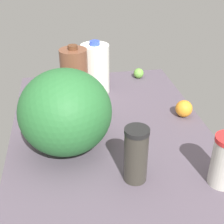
{
  "coord_description": "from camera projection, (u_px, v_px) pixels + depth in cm",
  "views": [
    {
      "loc": [
        96.63,
        -15.81,
        69.63
      ],
      "look_at": [
        0.0,
        0.0,
        13.0
      ],
      "focal_mm": 50.0,
      "sensor_mm": 36.0,
      "label": 1
    }
  ],
  "objects": [
    {
      "name": "countertop",
      "position": [
        112.0,
        138.0,
        1.19
      ],
      "size": [
        120.0,
        76.0,
        3.0
      ],
      "primitive_type": "cube",
      "color": "#554A57",
      "rests_on": "ground"
    },
    {
      "name": "shaker_bottle",
      "position": [
        136.0,
        155.0,
        0.93
      ],
      "size": [
        7.42,
        7.42,
        18.32
      ],
      "color": "#37332C",
      "rests_on": "countertop"
    },
    {
      "name": "watermelon",
      "position": [
        65.0,
        112.0,
        1.04
      ],
      "size": [
        31.32,
        31.32,
        29.08
      ],
      "primitive_type": "ellipsoid",
      "color": "#296B33",
      "rests_on": "countertop"
    },
    {
      "name": "milk_jug",
      "position": [
        95.0,
        69.0,
        1.45
      ],
      "size": [
        12.97,
        12.97,
        24.82
      ],
      "color": "white",
      "rests_on": "countertop"
    },
    {
      "name": "orange_far_back",
      "position": [
        184.0,
        109.0,
        1.29
      ],
      "size": [
        7.0,
        7.0,
        7.0
      ],
      "primitive_type": "sphere",
      "color": "orange",
      "rests_on": "countertop"
    },
    {
      "name": "chocolate_milk_jug",
      "position": [
        75.0,
        78.0,
        1.33
      ],
      "size": [
        11.53,
        11.53,
        27.05
      ],
      "color": "brown",
      "rests_on": "countertop"
    },
    {
      "name": "lime_beside_bowl",
      "position": [
        139.0,
        73.0,
        1.63
      ],
      "size": [
        5.24,
        5.24,
        5.24
      ],
      "primitive_type": "sphere",
      "color": "#6AA941",
      "rests_on": "countertop"
    }
  ]
}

